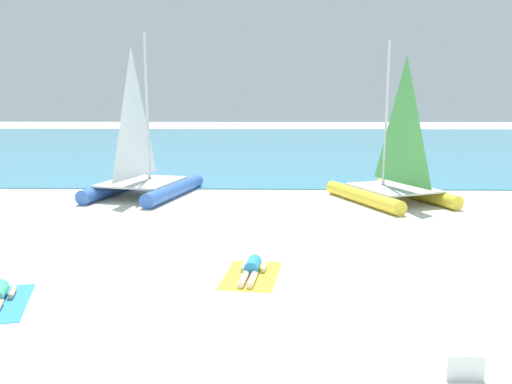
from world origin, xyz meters
TOP-DOWN VIEW (x-y plane):
  - ground_plane at (0.00, 10.00)m, footprint 120.00×120.00m
  - ocean_water at (0.00, 32.93)m, footprint 120.00×40.00m
  - sailboat_yellow at (4.74, 10.55)m, footprint 4.23×5.07m
  - sailboat_blue at (-4.40, 11.49)m, footprint 3.97×5.21m
  - towel_right at (-0.03, 2.59)m, footprint 1.33×2.02m
  - sunbather_right at (-0.02, 2.65)m, footprint 0.60×1.57m
  - cooler_box at (2.93, -1.37)m, footprint 0.50×0.36m

SIDE VIEW (x-z plane):
  - ground_plane at x=0.00m, z-range 0.00..0.00m
  - towel_right at x=-0.03m, z-range 0.00..0.01m
  - ocean_water at x=0.00m, z-range 0.00..0.05m
  - sunbather_right at x=-0.02m, z-range -0.02..0.28m
  - cooler_box at x=2.93m, z-range 0.00..0.36m
  - sailboat_yellow at x=4.74m, z-range -1.98..3.67m
  - sailboat_blue at x=-4.40m, z-range -2.13..3.94m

